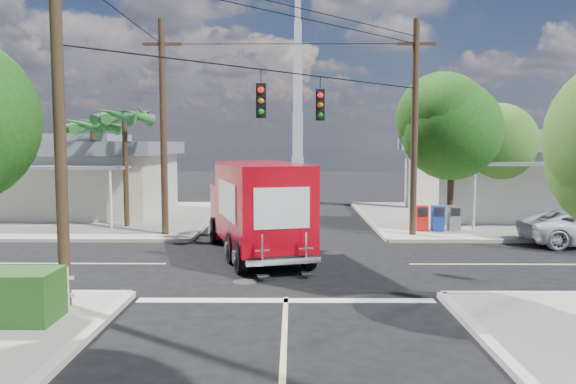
{
  "coord_description": "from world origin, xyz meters",
  "views": [
    {
      "loc": [
        0.17,
        -18.13,
        3.96
      ],
      "look_at": [
        0.0,
        2.0,
        2.2
      ],
      "focal_mm": 35.0,
      "sensor_mm": 36.0,
      "label": 1
    }
  ],
  "objects": [
    {
      "name": "ground",
      "position": [
        0.0,
        0.0,
        0.0
      ],
      "size": [
        120.0,
        120.0,
        0.0
      ],
      "primitive_type": "plane",
      "color": "black",
      "rests_on": "ground"
    },
    {
      "name": "sidewalk_ne",
      "position": [
        10.88,
        10.88,
        0.07
      ],
      "size": [
        14.12,
        14.12,
        0.14
      ],
      "color": "gray",
      "rests_on": "ground"
    },
    {
      "name": "sidewalk_nw",
      "position": [
        -10.88,
        10.88,
        0.07
      ],
      "size": [
        14.12,
        14.12,
        0.14
      ],
      "color": "gray",
      "rests_on": "ground"
    },
    {
      "name": "road_markings",
      "position": [
        0.0,
        -1.47,
        0.01
      ],
      "size": [
        32.0,
        32.0,
        0.01
      ],
      "color": "beige",
      "rests_on": "ground"
    },
    {
      "name": "building_ne",
      "position": [
        12.5,
        11.97,
        2.32
      ],
      "size": [
        11.8,
        10.2,
        4.5
      ],
      "color": "beige",
      "rests_on": "sidewalk_ne"
    },
    {
      "name": "building_nw",
      "position": [
        -12.0,
        12.46,
        2.22
      ],
      "size": [
        10.8,
        10.2,
        4.3
      ],
      "color": "beige",
      "rests_on": "sidewalk_nw"
    },
    {
      "name": "radio_tower",
      "position": [
        0.5,
        20.0,
        5.64
      ],
      "size": [
        0.8,
        0.8,
        17.0
      ],
      "color": "silver",
      "rests_on": "ground"
    },
    {
      "name": "tree_ne_front",
      "position": [
        7.21,
        6.76,
        4.77
      ],
      "size": [
        4.21,
        4.14,
        6.66
      ],
      "color": "#422D1C",
      "rests_on": "sidewalk_ne"
    },
    {
      "name": "tree_ne_back",
      "position": [
        9.81,
        8.96,
        4.19
      ],
      "size": [
        3.77,
        3.66,
        5.82
      ],
      "color": "#422D1C",
      "rests_on": "sidewalk_ne"
    },
    {
      "name": "palm_nw_front",
      "position": [
        -7.5,
        7.5,
        5.04
      ],
      "size": [
        3.01,
        3.08,
        5.59
      ],
      "color": "#422D1C",
      "rests_on": "sidewalk_nw"
    },
    {
      "name": "palm_nw_back",
      "position": [
        -9.5,
        9.0,
        4.67
      ],
      "size": [
        3.01,
        3.08,
        5.19
      ],
      "color": "#422D1C",
      "rests_on": "sidewalk_nw"
    },
    {
      "name": "utility_poles",
      "position": [
        -1.58,
        1.6,
        4.67
      ],
      "size": [
        12.0,
        10.68,
        9.0
      ],
      "color": "#473321",
      "rests_on": "ground"
    },
    {
      "name": "vending_boxes",
      "position": [
        6.5,
        6.2,
        0.69
      ],
      "size": [
        1.9,
        0.5,
        1.1
      ],
      "color": "red",
      "rests_on": "sidewalk_ne"
    },
    {
      "name": "delivery_truck",
      "position": [
        -1.09,
        1.43,
        1.67
      ],
      "size": [
        4.23,
        7.9,
        3.28
      ],
      "color": "black",
      "rests_on": "ground"
    }
  ]
}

